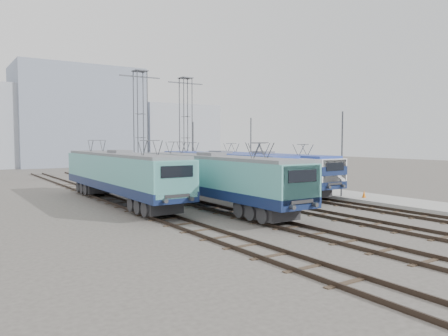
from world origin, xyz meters
TOP-DOWN VIEW (x-y plane):
  - ground at (0.00, 0.00)m, footprint 160.00×160.00m
  - platform at (10.20, 8.00)m, footprint 4.00×70.00m
  - locomotive_far_left at (-6.75, 9.57)m, footprint 2.95×18.62m
  - locomotive_center_left at (-2.25, 3.85)m, footprint 2.87×18.10m
  - locomotive_center_right at (2.25, 9.66)m, footprint 2.81×17.76m
  - locomotive_far_right at (6.75, 9.47)m, footprint 2.73×17.27m
  - catenary_tower_west at (0.00, 22.00)m, footprint 4.50×1.20m
  - catenary_tower_east at (6.50, 24.00)m, footprint 4.50×1.20m
  - mast_front at (8.60, 2.00)m, footprint 0.12×0.12m
  - mast_mid at (8.60, 14.00)m, footprint 0.12×0.12m
  - mast_rear at (8.60, 26.00)m, footprint 0.12×0.12m
  - safety_cone at (9.37, 0.41)m, footprint 0.30×0.30m
  - building_center at (4.00, 62.00)m, footprint 22.00×14.00m
  - building_east at (24.00, 62.00)m, footprint 16.00×12.00m

SIDE VIEW (x-z plane):
  - ground at x=0.00m, z-range 0.00..0.00m
  - platform at x=10.20m, z-range 0.00..0.30m
  - safety_cone at x=9.37m, z-range 0.30..0.86m
  - locomotive_far_right at x=6.75m, z-range 0.59..3.83m
  - locomotive_center_left at x=-2.25m, z-range 0.55..3.96m
  - locomotive_center_right at x=2.25m, z-range 0.60..3.94m
  - locomotive_far_left at x=-6.75m, z-range 0.56..4.07m
  - mast_front at x=8.60m, z-range 0.00..7.00m
  - mast_mid at x=8.60m, z-range 0.00..7.00m
  - mast_rear at x=8.60m, z-range 0.00..7.00m
  - building_east at x=24.00m, z-range 0.00..12.00m
  - catenary_tower_west at x=0.00m, z-range 0.64..12.64m
  - catenary_tower_east at x=6.50m, z-range 0.64..12.64m
  - building_center at x=4.00m, z-range 0.00..18.00m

